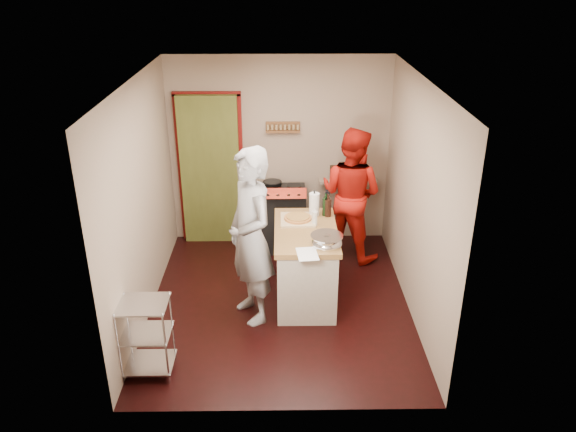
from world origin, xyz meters
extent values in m
plane|color=black|center=(0.00, 0.00, 0.00)|extent=(3.50, 3.50, 0.00)
cube|color=gray|center=(0.00, 1.75, 1.30)|extent=(3.00, 0.04, 2.60)
cube|color=#565B23|center=(-0.95, 1.80, 1.05)|extent=(0.80, 0.40, 2.10)
cube|color=#660D0B|center=(-1.37, 1.73, 1.05)|extent=(0.06, 0.06, 2.10)
cube|color=#660D0B|center=(-0.53, 1.73, 1.05)|extent=(0.06, 0.06, 2.10)
cube|color=#660D0B|center=(-0.95, 1.73, 2.10)|extent=(0.90, 0.06, 0.06)
cube|color=brown|center=(0.05, 1.70, 1.60)|extent=(0.46, 0.09, 0.03)
cube|color=brown|center=(0.05, 1.74, 1.66)|extent=(0.46, 0.02, 0.12)
cube|color=olive|center=(0.05, 1.70, 1.66)|extent=(0.42, 0.04, 0.07)
cube|color=gray|center=(0.95, 1.65, 0.90)|extent=(0.80, 0.18, 0.04)
cube|color=black|center=(0.75, 1.65, 1.02)|extent=(0.10, 0.14, 0.22)
cube|color=gray|center=(-1.50, 0.00, 1.30)|extent=(0.04, 3.50, 2.60)
cube|color=gray|center=(1.50, 0.00, 1.30)|extent=(0.04, 3.50, 2.60)
cube|color=white|center=(0.00, 0.00, 2.61)|extent=(3.00, 3.50, 0.02)
cube|color=black|center=(0.05, 1.43, 0.40)|extent=(0.60, 0.55, 0.80)
cube|color=black|center=(0.05, 1.43, 0.83)|extent=(0.60, 0.55, 0.06)
cube|color=maroon|center=(0.05, 1.15, 0.92)|extent=(0.60, 0.15, 0.17)
cylinder|color=black|center=(-0.10, 1.56, 0.91)|extent=(0.26, 0.26, 0.05)
cylinder|color=silver|center=(-1.50, -1.38, 0.40)|extent=(0.02, 0.02, 0.80)
cylinder|color=silver|center=(-1.06, -1.38, 0.40)|extent=(0.02, 0.02, 0.80)
cylinder|color=silver|center=(-1.50, -1.02, 0.40)|extent=(0.02, 0.02, 0.80)
cylinder|color=silver|center=(-1.06, -1.02, 0.40)|extent=(0.02, 0.02, 0.80)
cube|color=silver|center=(-1.28, -1.20, 0.10)|extent=(0.48, 0.40, 0.02)
cube|color=silver|center=(-1.28, -1.20, 0.45)|extent=(0.48, 0.40, 0.02)
cube|color=silver|center=(-1.28, -1.20, 0.78)|extent=(0.48, 0.40, 0.02)
cube|color=#BEB2A1|center=(0.30, 0.10, 0.43)|extent=(0.65, 1.15, 0.85)
cube|color=#A0793C|center=(0.30, 0.10, 0.88)|extent=(0.71, 1.21, 0.06)
cube|color=#DEC287|center=(0.21, 0.33, 0.92)|extent=(0.40, 0.40, 0.02)
cylinder|color=#C7823E|center=(0.21, 0.33, 0.95)|extent=(0.32, 0.32, 0.02)
ellipsoid|color=silver|center=(0.50, -0.27, 0.96)|extent=(0.35, 0.35, 0.11)
cylinder|color=white|center=(0.41, 0.49, 1.05)|extent=(0.12, 0.12, 0.28)
cylinder|color=silver|center=(0.40, 0.21, 0.99)|extent=(0.06, 0.06, 0.17)
cube|color=white|center=(0.29, -0.49, 0.91)|extent=(0.24, 0.32, 0.00)
cylinder|color=black|center=(0.56, 0.52, 1.06)|extent=(0.08, 0.08, 0.31)
cylinder|color=black|center=(0.58, 0.46, 1.06)|extent=(0.08, 0.08, 0.31)
cylinder|color=black|center=(0.55, 0.48, 1.06)|extent=(0.08, 0.08, 0.31)
imported|color=#9E9EA2|center=(-0.31, -0.25, 0.99)|extent=(0.76, 0.86, 1.99)
imported|color=#B2140B|center=(0.94, 1.19, 0.89)|extent=(1.10, 1.05, 1.79)
camera|label=1|loc=(0.02, -5.61, 3.69)|focal=35.00mm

